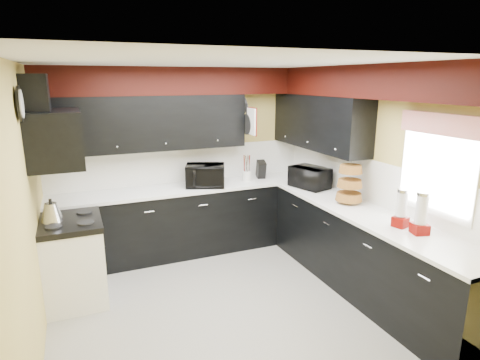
# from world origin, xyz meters

# --- Properties ---
(ground) EXTENTS (3.60, 3.60, 0.00)m
(ground) POSITION_xyz_m (0.00, 0.00, 0.00)
(ground) COLOR gray
(ground) RESTS_ON ground
(wall_back) EXTENTS (3.60, 0.06, 2.50)m
(wall_back) POSITION_xyz_m (0.00, 1.80, 1.25)
(wall_back) COLOR #E0C666
(wall_back) RESTS_ON ground
(wall_right) EXTENTS (0.06, 3.60, 2.50)m
(wall_right) POSITION_xyz_m (1.80, 0.00, 1.25)
(wall_right) COLOR #E0C666
(wall_right) RESTS_ON ground
(wall_left) EXTENTS (0.06, 3.60, 2.50)m
(wall_left) POSITION_xyz_m (-1.80, 0.00, 1.25)
(wall_left) COLOR #E0C666
(wall_left) RESTS_ON ground
(ceiling) EXTENTS (3.60, 3.60, 0.06)m
(ceiling) POSITION_xyz_m (0.00, 0.00, 2.50)
(ceiling) COLOR white
(ceiling) RESTS_ON wall_back
(cab_back) EXTENTS (3.60, 0.60, 0.90)m
(cab_back) POSITION_xyz_m (0.00, 1.50, 0.45)
(cab_back) COLOR black
(cab_back) RESTS_ON ground
(cab_right) EXTENTS (0.60, 3.00, 0.90)m
(cab_right) POSITION_xyz_m (1.50, -0.30, 0.45)
(cab_right) COLOR black
(cab_right) RESTS_ON ground
(counter_back) EXTENTS (3.62, 0.64, 0.04)m
(counter_back) POSITION_xyz_m (0.00, 1.50, 0.92)
(counter_back) COLOR white
(counter_back) RESTS_ON cab_back
(counter_right) EXTENTS (0.64, 3.02, 0.04)m
(counter_right) POSITION_xyz_m (1.50, -0.30, 0.92)
(counter_right) COLOR white
(counter_right) RESTS_ON cab_right
(splash_back) EXTENTS (3.60, 0.02, 0.50)m
(splash_back) POSITION_xyz_m (0.00, 1.79, 1.19)
(splash_back) COLOR white
(splash_back) RESTS_ON counter_back
(splash_right) EXTENTS (0.02, 3.60, 0.50)m
(splash_right) POSITION_xyz_m (1.79, 0.00, 1.19)
(splash_right) COLOR white
(splash_right) RESTS_ON counter_right
(upper_back) EXTENTS (2.60, 0.35, 0.70)m
(upper_back) POSITION_xyz_m (-0.50, 1.62, 1.80)
(upper_back) COLOR black
(upper_back) RESTS_ON wall_back
(upper_right) EXTENTS (0.35, 1.80, 0.70)m
(upper_right) POSITION_xyz_m (1.62, 0.90, 1.80)
(upper_right) COLOR black
(upper_right) RESTS_ON wall_right
(soffit_back) EXTENTS (3.60, 0.36, 0.35)m
(soffit_back) POSITION_xyz_m (0.00, 1.62, 2.33)
(soffit_back) COLOR black
(soffit_back) RESTS_ON wall_back
(soffit_right) EXTENTS (0.36, 3.24, 0.35)m
(soffit_right) POSITION_xyz_m (1.62, -0.18, 2.33)
(soffit_right) COLOR black
(soffit_right) RESTS_ON wall_right
(stove) EXTENTS (0.60, 0.75, 0.86)m
(stove) POSITION_xyz_m (-1.50, 0.75, 0.43)
(stove) COLOR white
(stove) RESTS_ON ground
(cooktop) EXTENTS (0.62, 0.77, 0.06)m
(cooktop) POSITION_xyz_m (-1.50, 0.75, 0.89)
(cooktop) COLOR black
(cooktop) RESTS_ON stove
(hood) EXTENTS (0.50, 0.78, 0.55)m
(hood) POSITION_xyz_m (-1.55, 0.75, 1.78)
(hood) COLOR black
(hood) RESTS_ON wall_left
(hood_duct) EXTENTS (0.24, 0.40, 0.40)m
(hood_duct) POSITION_xyz_m (-1.68, 0.75, 2.20)
(hood_duct) COLOR black
(hood_duct) RESTS_ON wall_left
(window) EXTENTS (0.03, 0.86, 0.96)m
(window) POSITION_xyz_m (1.79, -0.90, 1.55)
(window) COLOR white
(window) RESTS_ON wall_right
(valance) EXTENTS (0.04, 0.88, 0.20)m
(valance) POSITION_xyz_m (1.73, -0.90, 1.95)
(valance) COLOR red
(valance) RESTS_ON wall_right
(pan_top) EXTENTS (0.03, 0.22, 0.40)m
(pan_top) POSITION_xyz_m (0.82, 1.55, 2.00)
(pan_top) COLOR black
(pan_top) RESTS_ON upper_back
(pan_mid) EXTENTS (0.03, 0.28, 0.46)m
(pan_mid) POSITION_xyz_m (0.82, 1.42, 1.75)
(pan_mid) COLOR black
(pan_mid) RESTS_ON upper_back
(pan_low) EXTENTS (0.03, 0.24, 0.42)m
(pan_low) POSITION_xyz_m (0.82, 1.68, 1.72)
(pan_low) COLOR black
(pan_low) RESTS_ON upper_back
(cut_board) EXTENTS (0.03, 0.26, 0.35)m
(cut_board) POSITION_xyz_m (0.83, 1.30, 1.80)
(cut_board) COLOR white
(cut_board) RESTS_ON upper_back
(baskets) EXTENTS (0.27, 0.27, 0.50)m
(baskets) POSITION_xyz_m (1.52, 0.05, 1.18)
(baskets) COLOR brown
(baskets) RESTS_ON upper_right
(clock) EXTENTS (0.03, 0.30, 0.30)m
(clock) POSITION_xyz_m (-1.77, 0.25, 2.15)
(clock) COLOR black
(clock) RESTS_ON wall_left
(deco_plate) EXTENTS (0.03, 0.24, 0.24)m
(deco_plate) POSITION_xyz_m (1.77, -0.35, 2.25)
(deco_plate) COLOR white
(deco_plate) RESTS_ON wall_right
(toaster_oven) EXTENTS (0.63, 0.58, 0.30)m
(toaster_oven) POSITION_xyz_m (0.21, 1.42, 1.09)
(toaster_oven) COLOR black
(toaster_oven) RESTS_ON counter_back
(microwave) EXTENTS (0.47, 0.58, 0.28)m
(microwave) POSITION_xyz_m (1.48, 0.82, 1.08)
(microwave) COLOR black
(microwave) RESTS_ON counter_right
(utensil_crock) EXTENTS (0.15, 0.15, 0.14)m
(utensil_crock) POSITION_xyz_m (0.84, 1.48, 1.01)
(utensil_crock) COLOR silver
(utensil_crock) RESTS_ON counter_back
(knife_block) EXTENTS (0.15, 0.18, 0.25)m
(knife_block) POSITION_xyz_m (1.10, 1.54, 1.07)
(knife_block) COLOR black
(knife_block) RESTS_ON counter_back
(kettle) EXTENTS (0.28, 0.28, 0.19)m
(kettle) POSITION_xyz_m (-1.66, 0.78, 1.02)
(kettle) COLOR #ACACB1
(kettle) RESTS_ON cooktop
(dispenser_a) EXTENTS (0.16, 0.16, 0.34)m
(dispenser_a) POSITION_xyz_m (1.50, -0.78, 1.11)
(dispenser_a) COLOR #620B0E
(dispenser_a) RESTS_ON counter_right
(dispenser_b) EXTENTS (0.17, 0.17, 0.38)m
(dispenser_b) POSITION_xyz_m (1.53, -0.99, 1.13)
(dispenser_b) COLOR #5B0200
(dispenser_b) RESTS_ON counter_right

